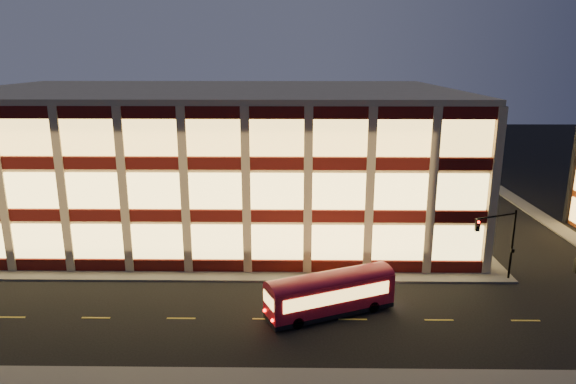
{
  "coord_description": "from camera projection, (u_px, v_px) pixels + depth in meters",
  "views": [
    {
      "loc": [
        5.91,
        -38.29,
        17.79
      ],
      "look_at": [
        5.31,
        8.0,
        5.47
      ],
      "focal_mm": 32.0,
      "sensor_mm": 36.0,
      "label": 1
    }
  ],
  "objects": [
    {
      "name": "traffic_signal_far",
      "position": [
        500.0,
        234.0,
        40.54
      ],
      "size": [
        3.79,
        1.87,
        6.0
      ],
      "color": "black",
      "rests_on": "ground"
    },
    {
      "name": "sidewalk_near",
      "position": [
        190.0,
        379.0,
        29.07
      ],
      "size": [
        100.0,
        2.0,
        0.15
      ],
      "primitive_type": "cube",
      "color": "#514F4C",
      "rests_on": "ground"
    },
    {
      "name": "ground",
      "position": [
        222.0,
        282.0,
        41.65
      ],
      "size": [
        200.0,
        200.0,
        0.0
      ],
      "primitive_type": "plane",
      "color": "black",
      "rests_on": "ground"
    },
    {
      "name": "office_building",
      "position": [
        214.0,
        155.0,
        56.17
      ],
      "size": [
        50.45,
        30.45,
        14.5
      ],
      "color": "tan",
      "rests_on": "ground"
    },
    {
      "name": "sidewalk_tower_west",
      "position": [
        544.0,
        219.0,
        57.63
      ],
      "size": [
        2.0,
        30.0,
        0.15
      ],
      "primitive_type": "cube",
      "color": "#514F4C",
      "rests_on": "ground"
    },
    {
      "name": "trolley_bus",
      "position": [
        330.0,
        291.0,
        36.12
      ],
      "size": [
        9.39,
        5.81,
        3.13
      ],
      "rotation": [
        0.0,
        0.0,
        0.41
      ],
      "color": "#A0081D",
      "rests_on": "ground"
    },
    {
      "name": "sidewalk_office_south",
      "position": [
        187.0,
        276.0,
        42.63
      ],
      "size": [
        54.0,
        2.0,
        0.15
      ],
      "primitive_type": "cube",
      "color": "#514F4C",
      "rests_on": "ground"
    },
    {
      "name": "sidewalk_office_east",
      "position": [
        446.0,
        218.0,
        57.77
      ],
      "size": [
        2.0,
        30.0,
        0.15
      ],
      "primitive_type": "cube",
      "color": "#514F4C",
      "rests_on": "ground"
    }
  ]
}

